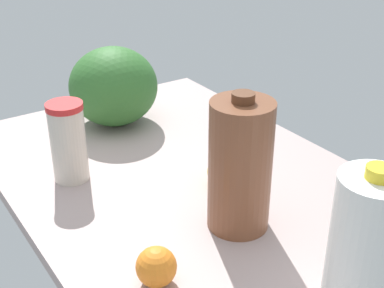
# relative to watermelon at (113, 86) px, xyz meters

# --- Properties ---
(countertop) EXTENTS (1.20, 0.76, 0.03)m
(countertop) POSITION_rel_watermelon_xyz_m (-0.40, 0.01, -0.12)
(countertop) COLOR #B09996
(countertop) RESTS_ON ground
(watermelon) EXTENTS (0.25, 0.25, 0.22)m
(watermelon) POSITION_rel_watermelon_xyz_m (0.00, 0.00, 0.00)
(watermelon) COLOR #316A2C
(watermelon) RESTS_ON countertop
(milk_jug) EXTENTS (0.11, 0.11, 0.28)m
(milk_jug) POSITION_rel_watermelon_xyz_m (-0.90, 0.02, 0.02)
(milk_jug) COLOR white
(milk_jug) RESTS_ON countertop
(tumbler_cup) EXTENTS (0.08, 0.08, 0.19)m
(tumbler_cup) POSITION_rel_watermelon_xyz_m (-0.23, 0.23, -0.01)
(tumbler_cup) COLOR beige
(tumbler_cup) RESTS_ON countertop
(chocolate_milk_jug) EXTENTS (0.12, 0.12, 0.29)m
(chocolate_milk_jug) POSITION_rel_watermelon_xyz_m (-0.59, 0.02, 0.03)
(chocolate_milk_jug) COLOR brown
(chocolate_milk_jug) RESTS_ON countertop
(lemon_far_back) EXTENTS (0.07, 0.07, 0.07)m
(lemon_far_back) POSITION_rel_watermelon_xyz_m (-0.45, -0.05, -0.07)
(lemon_far_back) COLOR yellow
(lemon_far_back) RESTS_ON countertop
(orange_loose) EXTENTS (0.07, 0.07, 0.07)m
(orange_loose) POSITION_rel_watermelon_xyz_m (-0.65, 0.25, -0.07)
(orange_loose) COLOR orange
(orange_loose) RESTS_ON countertop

